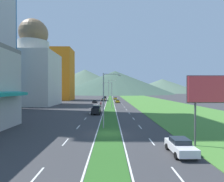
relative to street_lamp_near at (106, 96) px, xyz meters
The scene contains 52 objects.
ground_plane 6.20m from the street_lamp_near, 80.81° to the right, with size 600.00×600.00×0.00m, color #38383A.
grass_median 56.72m from the street_lamp_near, 89.42° to the left, with size 3.20×240.00×0.06m, color #2D6023.
grass_verge_right 60.54m from the street_lamp_near, 69.46° to the left, with size 24.00×240.00×0.06m, color #477F33.
lane_dash_left_1 16.76m from the street_lamp_near, 106.49° to the right, with size 0.16×2.80×0.01m, color silver.
lane_dash_left_2 9.85m from the street_lamp_near, 122.48° to the right, with size 0.16×2.80×0.01m, color silver.
lane_dash_left_3 6.89m from the street_lamp_near, 166.68° to the left, with size 0.16×2.80×0.01m, color silver.
lane_dash_left_4 11.50m from the street_lamp_near, 116.07° to the left, with size 0.16×2.80×0.01m, color silver.
lane_dash_left_5 18.74m from the street_lamp_near, 104.55° to the left, with size 0.16×2.80×0.01m, color silver.
lane_dash_left_6 26.54m from the street_lamp_near, 100.02° to the left, with size 0.16×2.80×0.01m, color silver.
lane_dash_left_7 34.52m from the street_lamp_near, 97.63° to the left, with size 0.16×2.80×0.01m, color silver.
lane_dash_left_8 42.58m from the street_lamp_near, 96.15° to the left, with size 0.16×2.80×0.01m, color silver.
lane_dash_left_9 50.69m from the street_lamp_near, 95.16° to the left, with size 0.16×2.80×0.01m, color silver.
lane_dash_left_10 58.82m from the street_lamp_near, 94.44° to the left, with size 0.16×2.80×0.01m, color silver.
lane_dash_left_11 66.96m from the street_lamp_near, 93.89° to the left, with size 0.16×2.80×0.01m, color silver.
lane_dash_left_12 75.12m from the street_lamp_near, 93.47° to the left, with size 0.16×2.80×0.01m, color silver.
lane_dash_left_13 83.28m from the street_lamp_near, 93.13° to the left, with size 0.16×2.80×0.01m, color silver.
lane_dash_left_14 91.45m from the street_lamp_near, 92.85° to the left, with size 0.16×2.80×0.01m, color silver.
lane_dash_left_15 99.62m from the street_lamp_near, 92.61° to the left, with size 0.16×2.80×0.01m, color silver.
lane_dash_right_1 17.10m from the street_lamp_near, 69.69° to the right, with size 0.16×2.80×0.01m, color silver.
lane_dash_right_2 10.42m from the street_lamp_near, 51.48° to the right, with size 0.16×2.80×0.01m, color silver.
lane_dash_right_3 7.68m from the street_lamp_near, 10.72° to the left, with size 0.16×2.80×0.01m, color silver.
lane_dash_right_4 11.99m from the street_lamp_near, 58.55° to the left, with size 0.16×2.80×0.01m, color silver.
lane_dash_right_5 19.04m from the street_lamp_near, 72.02° to the left, with size 0.16×2.80×0.01m, color silver.
lane_dash_right_6 26.76m from the street_lamp_near, 77.54° to the left, with size 0.16×2.80×0.01m, color silver.
lane_dash_right_7 34.69m from the street_lamp_near, 80.49° to the left, with size 0.16×2.80×0.01m, color silver.
lane_dash_right_8 42.72m from the street_lamp_near, 82.32° to the left, with size 0.16×2.80×0.01m, color silver.
lane_dash_right_9 50.80m from the street_lamp_near, 83.56° to the left, with size 0.16×2.80×0.01m, color silver.
lane_dash_right_10 58.92m from the street_lamp_near, 84.46° to the left, with size 0.16×2.80×0.01m, color silver.
lane_dash_right_11 67.05m from the street_lamp_near, 85.14° to the left, with size 0.16×2.80×0.01m, color silver.
lane_dash_right_12 75.19m from the street_lamp_near, 85.67° to the left, with size 0.16×2.80×0.01m, color silver.
lane_dash_right_13 83.35m from the street_lamp_near, 86.09° to the left, with size 0.16×2.80×0.01m, color silver.
lane_dash_right_14 91.51m from the street_lamp_near, 86.44° to the left, with size 0.16×2.80×0.01m, color silver.
lane_dash_right_15 99.68m from the street_lamp_near, 86.74° to the left, with size 0.16×2.80×0.01m, color silver.
edge_line_median_left 56.73m from the street_lamp_near, 91.20° to the left, with size 0.16×240.00×0.01m, color silver.
edge_line_median_right 56.77m from the street_lamp_near, 87.65° to the left, with size 0.16×240.00×0.01m, color silver.
domed_building 51.74m from the street_lamp_near, 125.25° to the left, with size 17.16×17.16×33.74m.
midrise_colored 79.99m from the street_lamp_near, 110.75° to the left, with size 13.62×13.62×29.48m, color orange.
hill_far_left 280.73m from the street_lamp_near, 98.88° to the left, with size 173.07×173.07×40.61m, color #516B56.
hill_far_center 219.76m from the street_lamp_near, 88.10° to the left, with size 161.41×161.41×31.99m, color #3D5647.
hill_far_right 295.74m from the street_lamp_near, 71.85° to the left, with size 135.23×135.23×24.30m, color #516B56.
street_lamp_near is the anchor object (origin of this frame).
street_lamp_mid 28.34m from the street_lamp_near, 88.40° to the left, with size 3.30×0.48×8.48m.
street_lamp_far 56.77m from the street_lamp_near, 89.76° to the left, with size 3.53×0.50×10.70m.
billboard_roadside 14.95m from the street_lamp_near, 36.30° to the right, with size 5.91×0.28×7.75m.
car_0 14.07m from the street_lamp_near, 55.95° to the right, with size 1.99×4.05×1.48m.
car_1 53.02m from the street_lamp_near, 97.03° to the left, with size 1.95×4.16×1.44m.
car_2 77.93m from the street_lamp_near, 87.24° to the left, with size 2.02×4.37×1.38m.
car_3 93.02m from the street_lamp_near, 91.90° to the left, with size 1.97×4.29×1.52m.
car_4 53.45m from the street_lamp_near, 85.67° to the left, with size 1.95×4.28×1.41m.
car_5 68.42m from the street_lamp_near, 92.58° to the left, with size 1.95×4.45×1.37m.
pickup_truck_0 17.40m from the street_lamp_near, 99.68° to the left, with size 2.18×5.40×2.00m.
motorcycle_rider 34.06m from the street_lamp_near, 94.40° to the left, with size 0.36×2.00×1.80m.
Camera 1 is at (0.20, -24.34, 6.22)m, focal length 28.19 mm.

